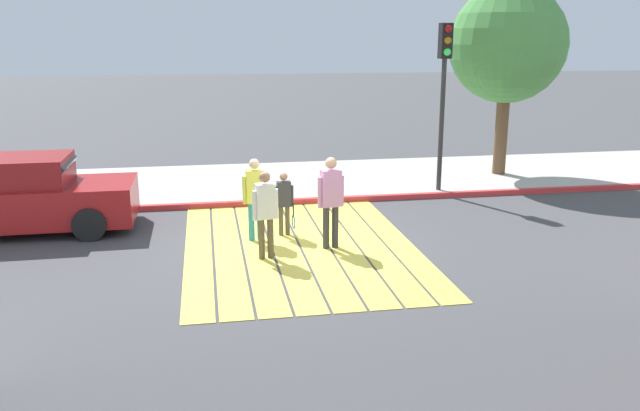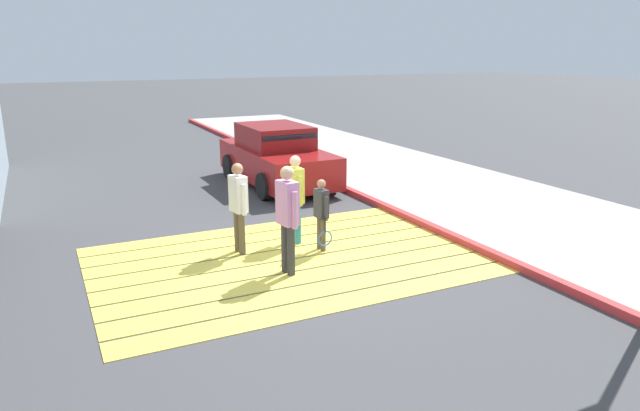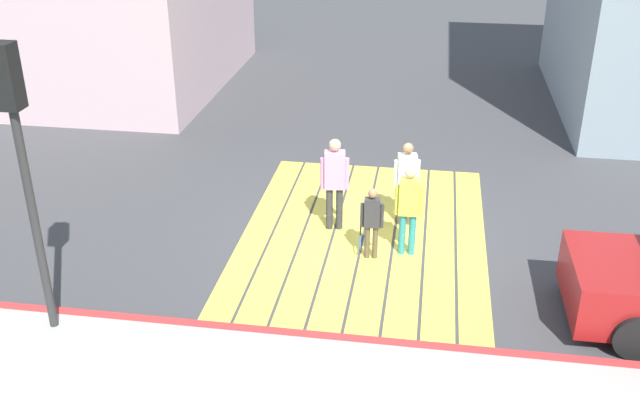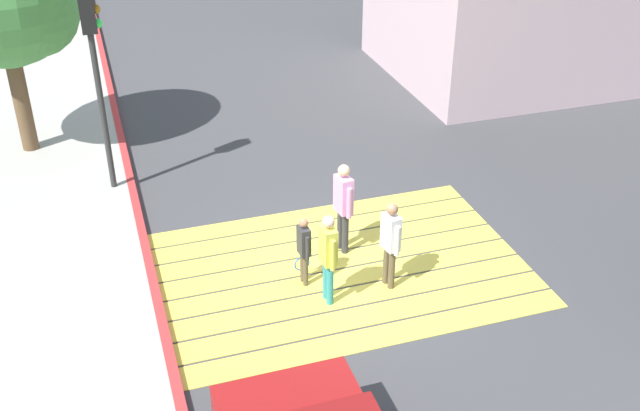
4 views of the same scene
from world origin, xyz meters
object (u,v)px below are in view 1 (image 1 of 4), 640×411
Objects in this scene: traffic_light_corner at (444,74)px; street_tree at (507,48)px; car_parked_near_curb at (25,197)px; pedestrian_adult_trailing at (255,194)px; pedestrian_adult_lead at (265,209)px; pedestrian_adult_side at (331,196)px; pedestrian_child_with_racket at (284,200)px.

street_tree is at bearing 123.56° from traffic_light_corner.
pedestrian_adult_trailing is at bearing 72.21° from car_parked_near_curb.
pedestrian_adult_lead is 1.33m from pedestrian_adult_side.
street_tree reaches higher than pedestrian_adult_trailing.
pedestrian_adult_trailing is 1.26× the size of pedestrian_child_with_racket.
pedestrian_adult_trailing is at bearing -57.62° from street_tree.
street_tree is at bearing 104.84° from car_parked_near_curb.
street_tree is 8.52m from pedestrian_child_with_racket.
car_parked_near_curb is 9.93m from traffic_light_corner.
traffic_light_corner is 2.91m from street_tree.
street_tree is at bearing 128.58° from pedestrian_adult_lead.
pedestrian_adult_trailing is at bearing -118.31° from pedestrian_adult_side.
pedestrian_adult_side reaches higher than pedestrian_child_with_racket.
car_parked_near_curb is at bearing -80.59° from traffic_light_corner.
street_tree is 9.05m from pedestrian_adult_trailing.
street_tree is 3.29× the size of pedestrian_adult_lead.
car_parked_near_curb is 1.02× the size of traffic_light_corner.
car_parked_near_curb is 0.81× the size of street_tree.
street_tree is at bearing 132.07° from pedestrian_adult_side.
pedestrian_adult_trailing reaches higher than pedestrian_child_with_racket.
pedestrian_adult_trailing is at bearing -175.21° from pedestrian_adult_lead.
pedestrian_adult_lead is 1.46m from pedestrian_child_with_racket.
pedestrian_child_with_racket is at bearing -56.73° from street_tree.
pedestrian_adult_lead is 0.98× the size of pedestrian_adult_trailing.
car_parked_near_curb is 12.65m from street_tree.
pedestrian_adult_lead is at bearing -51.42° from street_tree.
car_parked_near_curb reaches higher than pedestrian_child_with_racket.
traffic_light_corner is 5.58m from pedestrian_adult_side.
pedestrian_adult_lead is 1.12m from pedestrian_adult_trailing.
traffic_light_corner reaches higher than car_parked_near_curb.
traffic_light_corner is at bearing -56.44° from street_tree.
pedestrian_adult_side is at bearing -43.29° from traffic_light_corner.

